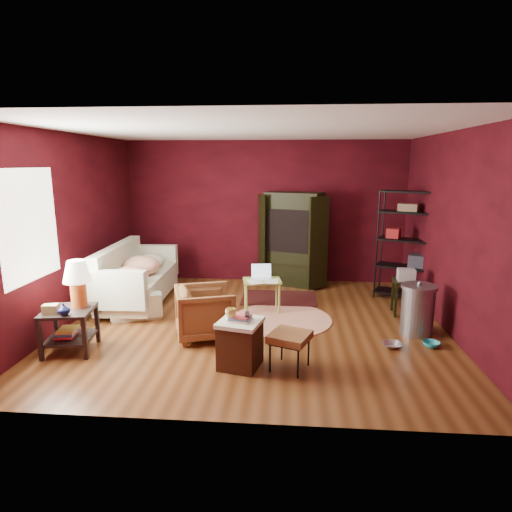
{
  "coord_description": "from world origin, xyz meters",
  "views": [
    {
      "loc": [
        0.5,
        -6.02,
        2.35
      ],
      "look_at": [
        0.0,
        0.2,
        1.0
      ],
      "focal_mm": 30.0,
      "sensor_mm": 36.0,
      "label": 1
    }
  ],
  "objects": [
    {
      "name": "side_table",
      "position": [
        -2.22,
        -1.06,
        0.7
      ],
      "size": [
        0.67,
        0.67,
        1.17
      ],
      "rotation": [
        0.0,
        0.0,
        0.16
      ],
      "color": "black",
      "rests_on": "ground"
    },
    {
      "name": "laptop_desk",
      "position": [
        0.06,
        0.63,
        0.46
      ],
      "size": [
        0.66,
        0.55,
        0.75
      ],
      "rotation": [
        0.0,
        0.0,
        0.16
      ],
      "color": "#A6B753",
      "rests_on": "ground"
    },
    {
      "name": "tv_armoire",
      "position": [
        0.57,
        2.23,
        0.95
      ],
      "size": [
        1.35,
        1.03,
        1.82
      ],
      "rotation": [
        0.0,
        0.0,
        -0.34
      ],
      "color": "black",
      "rests_on": "ground"
    },
    {
      "name": "rug_oriental",
      "position": [
        0.33,
        1.25,
        0.02
      ],
      "size": [
        1.3,
        0.87,
        0.01
      ],
      "rotation": [
        0.0,
        0.0,
        -0.0
      ],
      "color": "#4C1514",
      "rests_on": "ground"
    },
    {
      "name": "sofa",
      "position": [
        -2.1,
        0.88,
        0.39
      ],
      "size": [
        1.17,
        2.06,
        0.77
      ],
      "primitive_type": "imported",
      "rotation": [
        0.0,
        0.0,
        1.89
      ],
      "color": "silver",
      "rests_on": "ground"
    },
    {
      "name": "hamper",
      "position": [
        -0.06,
        -1.37,
        0.3
      ],
      "size": [
        0.57,
        0.57,
        0.66
      ],
      "rotation": [
        0.0,
        0.0,
        -0.24
      ],
      "color": "#421F0F",
      "rests_on": "ground"
    },
    {
      "name": "vase",
      "position": [
        -2.2,
        -1.32,
        0.63
      ],
      "size": [
        0.19,
        0.2,
        0.14
      ],
      "primitive_type": "imported",
      "rotation": [
        0.0,
        0.0,
        0.4
      ],
      "color": "#0B1038",
      "rests_on": "side_table"
    },
    {
      "name": "small_stand",
      "position": [
        2.33,
        0.63,
        0.55
      ],
      "size": [
        0.39,
        0.39,
        0.74
      ],
      "rotation": [
        0.0,
        0.0,
        -0.07
      ],
      "color": "black",
      "rests_on": "ground"
    },
    {
      "name": "pet_bowl_turquoise",
      "position": [
        2.37,
        -0.62,
        0.11
      ],
      "size": [
        0.23,
        0.11,
        0.22
      ],
      "primitive_type": "imported",
      "rotation": [
        0.0,
        0.0,
        0.2
      ],
      "color": "teal",
      "rests_on": "ground"
    },
    {
      "name": "wire_shelving",
      "position": [
        2.52,
        1.45,
        1.05
      ],
      "size": [
        1.02,
        0.75,
        1.91
      ],
      "rotation": [
        0.0,
        0.0,
        -0.43
      ],
      "color": "black",
      "rests_on": "ground"
    },
    {
      "name": "rug_round",
      "position": [
        0.4,
        0.23,
        0.01
      ],
      "size": [
        1.98,
        1.98,
        0.01
      ],
      "rotation": [
        0.0,
        0.0,
        0.38
      ],
      "color": "#EDDEC6",
      "rests_on": "ground"
    },
    {
      "name": "sofa_cushions",
      "position": [
        -2.12,
        0.84,
        0.45
      ],
      "size": [
        0.96,
        2.22,
        0.92
      ],
      "rotation": [
        0.0,
        0.0,
        0.04
      ],
      "color": "silver",
      "rests_on": "sofa"
    },
    {
      "name": "armchair",
      "position": [
        -0.65,
        -0.51,
        0.39
      ],
      "size": [
        0.9,
        0.93,
        0.77
      ],
      "primitive_type": "imported",
      "rotation": [
        0.0,
        0.0,
        1.89
      ],
      "color": "black",
      "rests_on": "ground"
    },
    {
      "name": "pet_bowl_steel",
      "position": [
        1.86,
        -0.69,
        0.13
      ],
      "size": [
        0.26,
        0.08,
        0.25
      ],
      "primitive_type": "imported",
      "rotation": [
        0.0,
        0.0,
        0.08
      ],
      "color": "#B3B6BB",
      "rests_on": "ground"
    },
    {
      "name": "trash_can",
      "position": [
        2.3,
        -0.18,
        0.36
      ],
      "size": [
        0.6,
        0.6,
        0.76
      ],
      "rotation": [
        0.0,
        0.0,
        -0.27
      ],
      "color": "gray",
      "rests_on": "ground"
    },
    {
      "name": "footstool",
      "position": [
        0.52,
        -1.38,
        0.38
      ],
      "size": [
        0.56,
        0.56,
        0.44
      ],
      "rotation": [
        0.0,
        0.0,
        -0.38
      ],
      "color": "black",
      "rests_on": "ground"
    },
    {
      "name": "mug",
      "position": [
        -0.16,
        -1.43,
        0.7
      ],
      "size": [
        0.13,
        0.1,
        0.12
      ],
      "primitive_type": "imported",
      "rotation": [
        0.0,
        0.0,
        0.06
      ],
      "color": "#E1D16E",
      "rests_on": "hamper"
    },
    {
      "name": "room",
      "position": [
        -0.04,
        -0.01,
        1.4
      ],
      "size": [
        5.54,
        5.04,
        2.84
      ],
      "color": "brown",
      "rests_on": "ground"
    }
  ]
}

